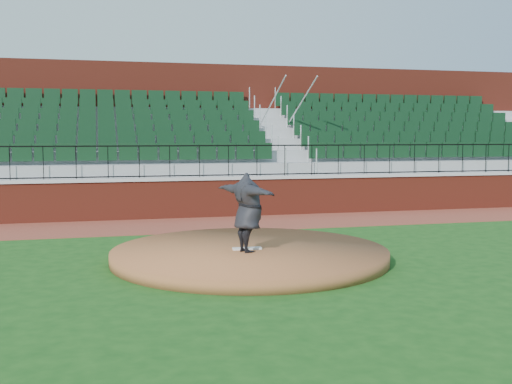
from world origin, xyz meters
TOP-DOWN VIEW (x-y plane):
  - ground at (0.00, 0.00)m, footprint 90.00×90.00m
  - warning_track at (0.00, 5.40)m, footprint 34.00×3.20m
  - field_wall at (0.00, 7.00)m, footprint 34.00×0.35m
  - wall_cap at (0.00, 7.00)m, footprint 34.00×0.45m
  - wall_railing at (0.00, 7.00)m, footprint 34.00×0.05m
  - seating_stands at (0.00, 9.72)m, footprint 34.00×5.10m
  - concourse_wall at (0.00, 12.52)m, footprint 34.00×0.50m
  - pitchers_mound at (-0.52, -0.03)m, footprint 5.81×5.81m
  - pitching_rubber at (-0.60, -0.12)m, footprint 0.61×0.18m
  - pitcher at (-0.66, -0.40)m, footprint 1.17×2.07m

SIDE VIEW (x-z plane):
  - ground at x=0.00m, z-range 0.00..0.00m
  - warning_track at x=0.00m, z-range 0.00..0.01m
  - pitchers_mound at x=-0.52m, z-range 0.00..0.25m
  - pitching_rubber at x=-0.60m, z-range 0.25..0.29m
  - field_wall at x=0.00m, z-range 0.00..1.20m
  - pitcher at x=-0.66m, z-range 0.25..1.88m
  - wall_cap at x=0.00m, z-range 1.20..1.30m
  - wall_railing at x=0.00m, z-range 1.30..2.30m
  - seating_stands at x=0.00m, z-range 0.00..4.60m
  - concourse_wall at x=0.00m, z-range 0.00..5.50m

